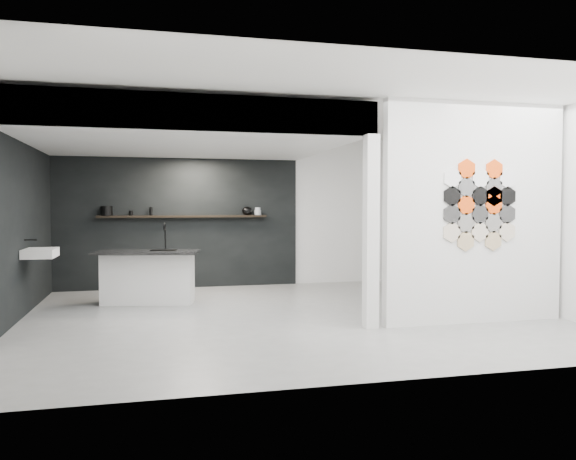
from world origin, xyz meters
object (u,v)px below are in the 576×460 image
at_px(wall_basin, 40,253).
at_px(glass_vase, 258,211).
at_px(partition_panel, 474,213).
at_px(glass_bowl, 258,213).
at_px(stockpot, 107,211).
at_px(kitchen_island, 148,276).
at_px(kettle, 247,211).
at_px(bottle_dark, 151,211).
at_px(utensil_cup, 131,213).

height_order(wall_basin, glass_vase, glass_vase).
bearing_deg(partition_panel, glass_bowl, 118.23).
distance_m(stockpot, glass_bowl, 2.67).
height_order(kitchen_island, stockpot, stockpot).
distance_m(wall_basin, kettle, 3.84).
bearing_deg(kitchen_island, stockpot, 127.55).
distance_m(kettle, bottle_dark, 1.72).
bearing_deg(glass_bowl, partition_panel, -61.77).
distance_m(wall_basin, bottle_dark, 2.59).
height_order(kitchen_island, utensil_cup, utensil_cup).
bearing_deg(wall_basin, bottle_dark, 54.66).
bearing_deg(wall_basin, utensil_cup, 61.47).
xyz_separation_m(kitchen_island, bottle_dark, (0.05, 1.45, 0.98)).
bearing_deg(bottle_dark, stockpot, 180.00).
height_order(kitchen_island, glass_vase, glass_vase).
bearing_deg(stockpot, partition_panel, -39.14).
xyz_separation_m(wall_basin, utensil_cup, (1.12, 2.07, 0.51)).
height_order(partition_panel, glass_bowl, partition_panel).
bearing_deg(stockpot, bottle_dark, 0.00).
bearing_deg(wall_basin, kitchen_island, 23.51).
relative_size(kettle, glass_bowl, 1.48).
relative_size(partition_panel, kitchen_island, 1.72).
xyz_separation_m(wall_basin, glass_bowl, (3.39, 2.07, 0.52)).
xyz_separation_m(glass_vase, utensil_cup, (-2.27, 0.00, -0.03)).
bearing_deg(glass_vase, kitchen_island, -143.73).
bearing_deg(partition_panel, kettle, 120.51).
xyz_separation_m(wall_basin, kettle, (3.19, 2.07, 0.55)).
relative_size(wall_basin, bottle_dark, 4.11).
relative_size(wall_basin, stockpot, 2.98).
xyz_separation_m(stockpot, glass_bowl, (2.67, 0.00, -0.04)).
relative_size(partition_panel, glass_vase, 20.07).
bearing_deg(kettle, wall_basin, -158.93).
distance_m(partition_panel, glass_bowl, 4.39).
distance_m(kitchen_island, glass_bowl, 2.63).
relative_size(glass_vase, bottle_dark, 0.95).
bearing_deg(utensil_cup, stockpot, 180.00).
relative_size(partition_panel, utensil_cup, 32.73).
xyz_separation_m(partition_panel, glass_bowl, (-2.08, 3.87, -0.03)).
bearing_deg(glass_vase, partition_panel, -61.77).
distance_m(bottle_dark, utensil_cup, 0.34).
xyz_separation_m(stockpot, bottle_dark, (0.75, 0.00, -0.01)).
bearing_deg(utensil_cup, partition_panel, -41.67).
bearing_deg(bottle_dark, glass_bowl, 0.00).
relative_size(kitchen_island, utensil_cup, 19.08).
distance_m(kitchen_island, glass_vase, 2.64).
xyz_separation_m(wall_basin, bottle_dark, (1.46, 2.07, 0.54)).
relative_size(kitchen_island, kettle, 8.71).
xyz_separation_m(glass_vase, bottle_dark, (-1.93, 0.00, 0.00)).
relative_size(wall_basin, glass_vase, 4.30).
xyz_separation_m(wall_basin, glass_vase, (3.39, 2.07, 0.54)).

